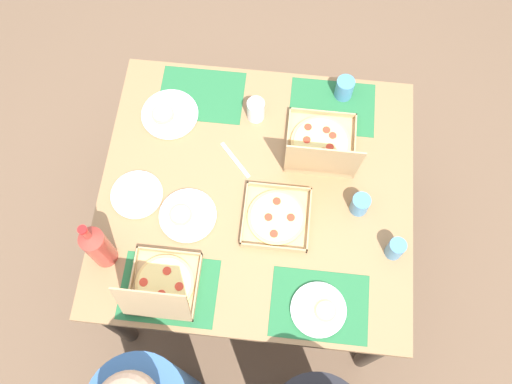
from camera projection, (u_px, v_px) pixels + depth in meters
ground_plane at (256, 246)px, 2.91m from camera, size 6.00×6.00×0.00m
dining_table at (256, 202)px, 2.32m from camera, size 1.24×1.15×0.75m
placemat_near_left at (332, 107)px, 2.36m from camera, size 0.36×0.26×0.00m
placemat_near_right at (202, 95)px, 2.39m from camera, size 0.36×0.26×0.00m
placemat_far_left at (319, 305)px, 2.04m from camera, size 0.36×0.26×0.00m
placemat_far_right at (169, 289)px, 2.07m from camera, size 0.36×0.26×0.00m
pizza_box_edge_far at (321, 147)px, 2.24m from camera, size 0.28×0.33×0.31m
pizza_box_corner_left at (162, 288)px, 2.02m from camera, size 0.25×0.25×0.28m
pizza_box_corner_right at (276, 218)px, 2.16m from camera, size 0.26×0.26×0.04m
plate_near_right at (319, 310)px, 2.03m from camera, size 0.20×0.20×0.03m
plate_near_left at (187, 216)px, 2.17m from camera, size 0.22×0.22×0.03m
plate_middle at (169, 115)px, 2.34m from camera, size 0.24×0.24×0.03m
plate_far_left at (137, 195)px, 2.20m from camera, size 0.20×0.20×0.02m
soda_bottle at (97, 246)px, 1.99m from camera, size 0.09×0.09×0.32m
cup_red at (256, 110)px, 2.30m from camera, size 0.07×0.07×0.10m
cup_dark at (395, 249)px, 2.08m from camera, size 0.06×0.06×0.10m
cup_spare at (360, 204)px, 2.15m from camera, size 0.07×0.07×0.09m
cup_clear_right at (344, 88)px, 2.34m from camera, size 0.08×0.08×0.10m
fork_by_near_right at (235, 160)px, 2.27m from camera, size 0.14×0.15×0.00m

